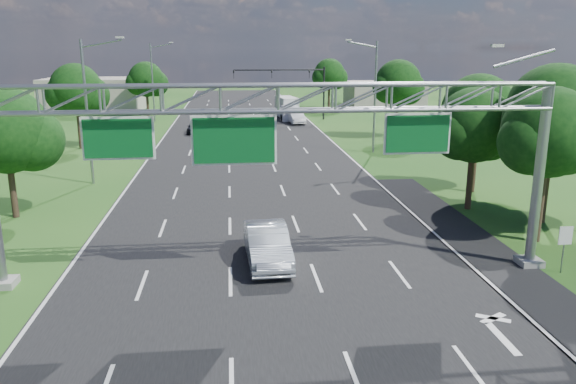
{
  "coord_description": "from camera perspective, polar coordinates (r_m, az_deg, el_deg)",
  "views": [
    {
      "loc": [
        -1.65,
        -10.25,
        9.42
      ],
      "look_at": [
        0.92,
        14.55,
        2.99
      ],
      "focal_mm": 35.0,
      "sensor_mm": 36.0,
      "label": 1
    }
  ],
  "objects": [
    {
      "name": "regulatory_sign",
      "position": [
        26.66,
        26.32,
        -4.37
      ],
      "size": [
        0.6,
        0.08,
        2.1
      ],
      "color": "gray",
      "rests_on": "ground"
    },
    {
      "name": "tree_cluster_right",
      "position": [
        33.97,
        23.24,
        6.34
      ],
      "size": [
        9.91,
        14.6,
        8.68
      ],
      "color": "#2D2116",
      "rests_on": "ground"
    },
    {
      "name": "car_queue_c",
      "position": [
        64.92,
        -9.39,
        6.52
      ],
      "size": [
        1.95,
        4.17,
        1.38
      ],
      "primitive_type": "imported",
      "rotation": [
        0.0,
        0.0,
        -0.08
      ],
      "color": "black",
      "rests_on": "ground"
    },
    {
      "name": "tree_verge_re",
      "position": [
        89.78,
        4.26,
        11.71
      ],
      "size": [
        5.76,
        4.8,
        7.84
      ],
      "color": "#2D2116",
      "rests_on": "ground"
    },
    {
      "name": "ground",
      "position": [
        41.37,
        -3.48,
        1.26
      ],
      "size": [
        220.0,
        220.0,
        0.0
      ],
      "primitive_type": "plane",
      "color": "#1B4B16",
      "rests_on": "ground"
    },
    {
      "name": "streetlight_l_far",
      "position": [
        75.97,
        -13.47,
        11.16
      ],
      "size": [
        2.97,
        0.22,
        10.16
      ],
      "color": "gray",
      "rests_on": "ground"
    },
    {
      "name": "road_flare",
      "position": [
        28.59,
        19.05,
        -5.62
      ],
      "size": [
        3.0,
        30.0,
        0.02
      ],
      "primitive_type": "cube",
      "color": "black",
      "rests_on": "ground"
    },
    {
      "name": "tree_verge_rd",
      "position": [
        61.04,
        11.17,
        10.62
      ],
      "size": [
        5.76,
        4.8,
        8.28
      ],
      "color": "#2D2116",
      "rests_on": "ground"
    },
    {
      "name": "tree_verge_lc",
      "position": [
        81.2,
        -14.15,
        10.88
      ],
      "size": [
        5.76,
        4.8,
        7.62
      ],
      "color": "#2D2116",
      "rests_on": "ground"
    },
    {
      "name": "road",
      "position": [
        41.37,
        -3.48,
        1.26
      ],
      "size": [
        18.0,
        180.0,
        0.02
      ],
      "primitive_type": "cube",
      "color": "black",
      "rests_on": "ground"
    },
    {
      "name": "streetlight_r_mid",
      "position": [
        52.04,
        8.64,
        10.05
      ],
      "size": [
        2.97,
        0.22,
        10.16
      ],
      "color": "gray",
      "rests_on": "ground"
    },
    {
      "name": "tree_verge_la",
      "position": [
        34.86,
        -26.59,
        5.23
      ],
      "size": [
        5.76,
        4.8,
        7.4
      ],
      "color": "#2D2116",
      "rests_on": "ground"
    },
    {
      "name": "traffic_signal",
      "position": [
        75.92,
        1.01,
        11.23
      ],
      "size": [
        12.21,
        0.24,
        7.0
      ],
      "color": "black",
      "rests_on": "ground"
    },
    {
      "name": "streetlight_l_near",
      "position": [
        41.57,
        -19.53,
        8.33
      ],
      "size": [
        2.97,
        0.22,
        10.16
      ],
      "color": "gray",
      "rests_on": "ground"
    },
    {
      "name": "car_queue_a",
      "position": [
        62.81,
        -6.57,
        6.3
      ],
      "size": [
        2.32,
        4.5,
        1.25
      ],
      "primitive_type": "imported",
      "rotation": [
        0.0,
        0.0,
        0.14
      ],
      "color": "silver",
      "rests_on": "ground"
    },
    {
      "name": "car_queue_b",
      "position": [
        66.65,
        -3.44,
        6.77
      ],
      "size": [
        2.04,
        4.03,
        1.09
      ],
      "primitive_type": "imported",
      "rotation": [
        0.0,
        0.0,
        -0.06
      ],
      "color": "black",
      "rests_on": "ground"
    },
    {
      "name": "building_left",
      "position": [
        90.83,
        -19.11,
        9.29
      ],
      "size": [
        14.0,
        10.0,
        5.0
      ],
      "primitive_type": "cube",
      "color": "#A19487",
      "rests_on": "ground"
    },
    {
      "name": "box_truck",
      "position": [
        77.69,
        -0.08,
        8.49
      ],
      "size": [
        2.91,
        7.78,
        2.85
      ],
      "rotation": [
        0.0,
        0.0,
        0.14
      ],
      "color": "silver",
      "rests_on": "ground"
    },
    {
      "name": "car_queue_d",
      "position": [
        72.55,
        0.84,
        7.62
      ],
      "size": [
        2.05,
        5.02,
        1.62
      ],
      "primitive_type": "imported",
      "rotation": [
        0.0,
        0.0,
        0.07
      ],
      "color": "white",
      "rests_on": "ground"
    },
    {
      "name": "silver_sedan",
      "position": [
        25.35,
        -2.12,
        -5.31
      ],
      "size": [
        2.04,
        5.28,
        1.72
      ],
      "primitive_type": "imported",
      "rotation": [
        0.0,
        0.0,
        0.04
      ],
      "color": "silver",
      "rests_on": "ground"
    },
    {
      "name": "building_right",
      "position": [
        96.04,
        9.73,
        9.81
      ],
      "size": [
        12.0,
        9.0,
        4.0
      ],
      "primitive_type": "cube",
      "color": "#A19487",
      "rests_on": "ground"
    },
    {
      "name": "tree_verge_lb",
      "position": [
        57.24,
        -20.64,
        9.52
      ],
      "size": [
        5.76,
        4.8,
        8.06
      ],
      "color": "#2D2116",
      "rests_on": "ground"
    },
    {
      "name": "sign_gantry",
      "position": [
        22.48,
        -0.83,
        7.99
      ],
      "size": [
        23.5,
        1.0,
        9.56
      ],
      "color": "gray",
      "rests_on": "ground"
    }
  ]
}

